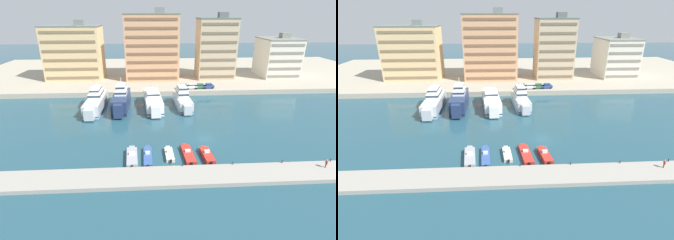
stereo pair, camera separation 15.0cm
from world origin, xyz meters
TOP-DOWN VIEW (x-y plane):
  - ground_plane at (0.00, 0.00)m, footprint 400.00×400.00m
  - quay_promenade at (0.00, 68.42)m, footprint 180.00×70.00m
  - pier_dock at (0.00, -14.96)m, footprint 120.00×5.89m
  - yacht_silver_far_left at (-28.53, 22.14)m, footprint 4.59×20.77m
  - yacht_navy_left at (-20.99, 21.70)m, footprint 4.37×18.00m
  - yacht_white_mid_left at (-11.58, 22.17)m, footprint 6.10×19.47m
  - yacht_silver_center_left at (-2.60, 22.59)m, footprint 5.02×16.69m
  - motorboat_grey_far_left at (-15.91, -8.09)m, footprint 2.56×7.92m
  - motorboat_blue_left at (-12.86, -7.67)m, footprint 1.87×8.21m
  - motorboat_cream_mid_left at (-8.57, -7.14)m, footprint 1.84×6.10m
  - motorboat_red_center_left at (-4.84, -7.38)m, footprint 2.38×8.22m
  - motorboat_red_center at (-1.16, -8.24)m, footprint 2.25×6.74m
  - car_green_far_left at (-0.96, 36.29)m, footprint 4.24×2.23m
  - car_white_left at (2.00, 36.14)m, footprint 4.21×2.16m
  - car_green_mid_left at (5.13, 36.35)m, footprint 4.18×2.07m
  - car_blue_center_left at (8.15, 36.51)m, footprint 4.25×2.24m
  - apartment_block_far_left at (-42.27, 55.32)m, footprint 22.01×13.22m
  - apartment_block_left at (-11.44, 54.28)m, footprint 20.95×14.69m
  - apartment_block_mid_left at (13.99, 53.95)m, footprint 14.89×12.41m
  - apartment_block_center_left at (40.68, 55.62)m, footprint 14.32×16.92m
  - pedestrian_near_edge at (19.23, -14.23)m, footprint 0.28×0.62m
  - bollard_west at (-6.49, -12.26)m, footprint 0.20×0.20m
  - bollard_west_mid at (2.82, -12.26)m, footprint 0.20×0.20m
  - bollard_east_mid at (12.13, -12.26)m, footprint 0.20×0.20m
  - bollard_east at (21.45, -12.26)m, footprint 0.20×0.20m

SIDE VIEW (x-z plane):
  - ground_plane at x=0.00m, z-range 0.00..0.00m
  - motorboat_blue_left at x=-12.86m, z-range -0.23..0.97m
  - pier_dock at x=0.00m, z-range 0.00..0.74m
  - motorboat_cream_mid_left at x=-8.57m, z-range -0.22..1.00m
  - motorboat_red_center_left at x=-4.84m, z-range -0.20..1.01m
  - motorboat_red_center at x=-1.16m, z-range -0.24..1.27m
  - motorboat_grey_far_left at x=-15.91m, z-range -0.18..1.23m
  - quay_promenade at x=0.00m, z-range 0.00..1.68m
  - bollard_west at x=-6.49m, z-range 0.76..1.37m
  - bollard_west_mid at x=2.82m, z-range 0.76..1.37m
  - bollard_east_mid at x=12.13m, z-range 0.76..1.37m
  - bollard_east at x=21.45m, z-range 0.76..1.37m
  - pedestrian_near_edge at x=19.23m, z-range 0.89..2.50m
  - yacht_white_mid_left at x=-11.58m, z-range -1.31..5.39m
  - yacht_silver_center_left at x=-2.60m, z-range -1.79..6.22m
  - yacht_silver_far_left at x=-28.53m, z-range -1.70..6.22m
  - car_green_far_left at x=-0.96m, z-range 1.76..3.56m
  - car_white_left at x=2.00m, z-range 1.76..3.56m
  - car_green_mid_left at x=5.13m, z-range 1.76..3.56m
  - car_blue_center_left at x=8.15m, z-range 1.76..3.56m
  - yacht_navy_left at x=-20.99m, z-range -1.76..7.13m
  - apartment_block_center_left at x=40.68m, z-range 0.74..18.15m
  - apartment_block_far_left at x=-42.27m, z-range 0.73..23.25m
  - apartment_block_mid_left at x=13.99m, z-range 0.76..25.92m
  - apartment_block_left at x=-11.44m, z-range 0.73..27.53m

